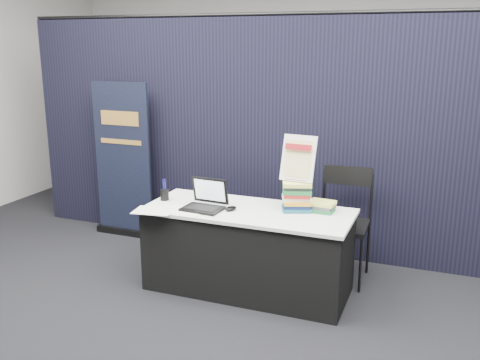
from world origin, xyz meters
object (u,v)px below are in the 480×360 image
at_px(display_table, 248,250).
at_px(book_stack_tall, 296,196).
at_px(laptop, 205,202).
at_px(book_stack_short, 322,207).
at_px(pullup_banner, 123,169).
at_px(stacking_chair, 343,219).
at_px(info_sign, 298,159).

bearing_deg(display_table, book_stack_tall, 17.96).
relative_size(laptop, book_stack_short, 1.57).
relative_size(pullup_banner, stacking_chair, 1.68).
xyz_separation_m(display_table, info_sign, (0.39, 0.16, 0.82)).
bearing_deg(stacking_chair, book_stack_short, -108.34).
xyz_separation_m(display_table, book_stack_tall, (0.39, 0.13, 0.50)).
xyz_separation_m(display_table, laptop, (-0.36, -0.11, 0.43)).
height_order(laptop, book_stack_short, laptop).
height_order(display_table, pullup_banner, pullup_banner).
relative_size(book_stack_short, pullup_banner, 0.13).
relative_size(laptop, pullup_banner, 0.20).
distance_m(display_table, book_stack_tall, 0.65).
height_order(info_sign, pullup_banner, pullup_banner).
distance_m(book_stack_short, pullup_banner, 2.49).
relative_size(book_stack_tall, info_sign, 0.70).
xyz_separation_m(laptop, pullup_banner, (-1.44, 0.93, -0.04)).
relative_size(info_sign, stacking_chair, 0.39).
relative_size(display_table, book_stack_tall, 6.35).
distance_m(laptop, book_stack_tall, 0.79).
bearing_deg(stacking_chair, pullup_banner, 172.55).
distance_m(pullup_banner, stacking_chair, 2.55).
xyz_separation_m(display_table, book_stack_short, (0.61, 0.18, 0.42)).
height_order(laptop, book_stack_tall, laptop).
relative_size(display_table, info_sign, 4.46).
distance_m(info_sign, stacking_chair, 0.81).
bearing_deg(book_stack_tall, book_stack_short, 13.12).
bearing_deg(book_stack_short, book_stack_tall, -166.88).
height_order(laptop, info_sign, info_sign).
distance_m(info_sign, pullup_banner, 2.33).
relative_size(display_table, pullup_banner, 1.04).
distance_m(display_table, pullup_banner, 2.02).
relative_size(laptop, book_stack_tall, 1.25).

